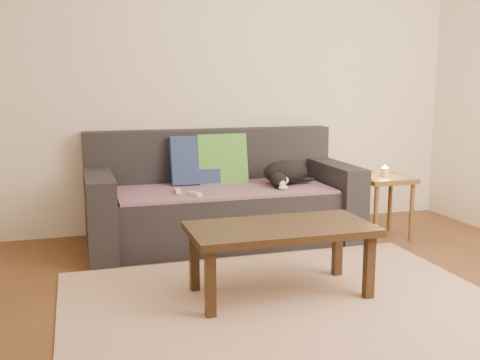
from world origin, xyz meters
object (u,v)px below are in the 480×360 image
Objects in this scene: coffee_table at (280,234)px; sofa at (221,202)px; wii_remote_b at (195,194)px; cat at (285,173)px; wii_remote_a at (178,191)px; side_table at (384,187)px.

sofa is at bearing 91.38° from coffee_table.
cat is at bearing -90.43° from wii_remote_b.
wii_remote_a is at bearing -156.13° from sofa.
side_table is at bearing -13.18° from sofa.
wii_remote_b is (0.10, -0.16, 0.00)m from wii_remote_a.
wii_remote_a is 0.30× the size of side_table.
sofa is 14.00× the size of wii_remote_b.
sofa is 1.34m from side_table.
coffee_table is at bearing -142.57° from side_table.
cat is at bearing -9.16° from sofa.
wii_remote_a is 1.18m from coffee_table.
sofa reaches higher than side_table.
coffee_table is at bearing -154.94° from wii_remote_a.
wii_remote_a is (-0.38, -0.17, 0.15)m from sofa.
wii_remote_b is (-0.28, -0.32, 0.15)m from sofa.
cat is 0.90m from wii_remote_a.
wii_remote_b is at bearing 178.01° from cat.
cat is 0.91× the size of side_table.
coffee_table is at bearing -131.00° from cat.
wii_remote_b is 1.58m from side_table.
wii_remote_a is 1.00× the size of wii_remote_b.
coffee_table is (0.41, -1.11, -0.08)m from wii_remote_a.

